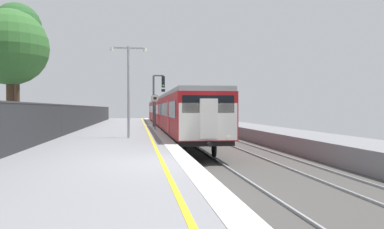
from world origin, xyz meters
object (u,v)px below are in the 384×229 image
background_tree_left (15,30)px  platform_lamp_mid (129,83)px  speed_limit_sign (155,107)px  signal_gantry (157,94)px  background_tree_right (9,49)px  commuter_train_at_platform (170,112)px

background_tree_left → platform_lamp_mid: bearing=-22.8°
speed_limit_sign → platform_lamp_mid: size_ratio=0.54×
platform_lamp_mid → signal_gantry: bearing=80.3°
signal_gantry → platform_lamp_mid: size_ratio=0.91×
signal_gantry → background_tree_right: (-7.92, -14.56, 1.64)m
speed_limit_sign → background_tree_left: size_ratio=0.34×
signal_gantry → speed_limit_sign: size_ratio=1.70×
commuter_train_at_platform → speed_limit_sign: commuter_train_at_platform is taller
background_tree_left → speed_limit_sign: bearing=31.0°
commuter_train_at_platform → platform_lamp_mid: (-3.66, -16.54, 1.75)m
commuter_train_at_platform → platform_lamp_mid: 17.03m
platform_lamp_mid → background_tree_left: bearing=157.2°
signal_gantry → speed_limit_sign: (-0.39, -4.84, -1.16)m
commuter_train_at_platform → platform_lamp_mid: bearing=-102.5°
speed_limit_sign → platform_lamp_mid: bearing=-102.7°
commuter_train_at_platform → background_tree_left: (-10.44, -13.69, 5.06)m
speed_limit_sign → commuter_train_at_platform: bearing=77.8°
background_tree_right → commuter_train_at_platform: bearing=62.8°
platform_lamp_mid → background_tree_left: size_ratio=0.64×
signal_gantry → background_tree_left: size_ratio=0.58×
signal_gantry → platform_lamp_mid: 13.04m
signal_gantry → background_tree_right: size_ratio=0.71×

